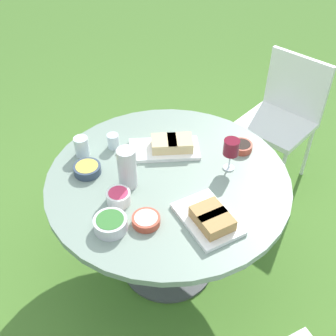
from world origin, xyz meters
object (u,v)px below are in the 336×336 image
at_px(dining_table, 168,194).
at_px(wine_glass, 231,148).
at_px(water_pitcher, 127,168).
at_px(chair_near_right, 284,111).

bearing_deg(dining_table, wine_glass, -165.35).
xyz_separation_m(dining_table, wine_glass, (-0.31, -0.08, 0.25)).
height_order(dining_table, wine_glass, wine_glass).
bearing_deg(wine_glass, dining_table, 14.65).
xyz_separation_m(dining_table, water_pitcher, (0.19, 0.06, 0.23)).
relative_size(chair_near_right, wine_glass, 5.03).
height_order(dining_table, chair_near_right, chair_near_right).
bearing_deg(water_pitcher, wine_glass, -164.06).
relative_size(dining_table, wine_glass, 6.90).
xyz_separation_m(chair_near_right, water_pitcher, (0.95, 0.96, 0.29)).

